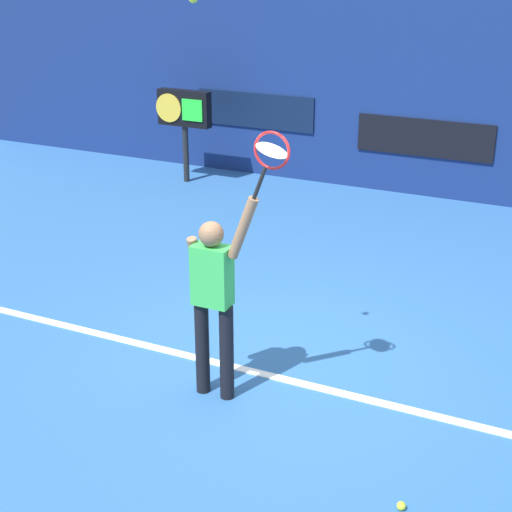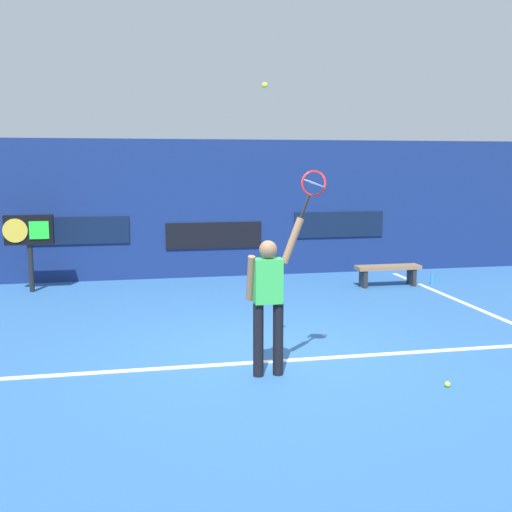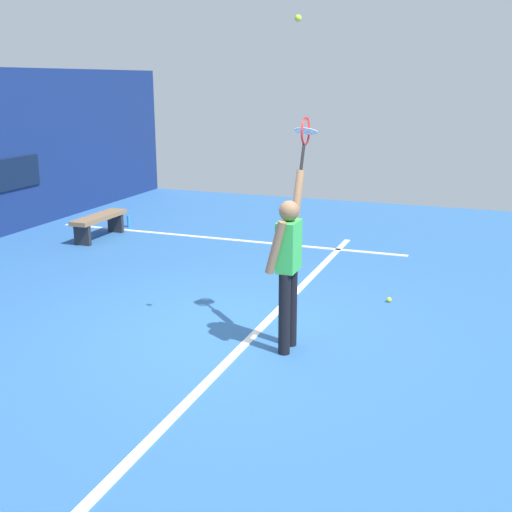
% 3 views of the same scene
% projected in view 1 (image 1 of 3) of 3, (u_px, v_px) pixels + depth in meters
% --- Properties ---
extents(ground_plane, '(18.00, 18.00, 0.00)m').
position_uv_depth(ground_plane, '(270.00, 360.00, 7.75)').
color(ground_plane, '#2D609E').
extents(back_wall, '(18.00, 0.20, 3.14)m').
position_uv_depth(back_wall, '(429.00, 99.00, 12.25)').
color(back_wall, navy).
rests_on(back_wall, ground_plane).
extents(sponsor_banner_center, '(2.20, 0.03, 0.60)m').
position_uv_depth(sponsor_banner_center, '(424.00, 138.00, 12.38)').
color(sponsor_banner_center, black).
extents(sponsor_banner_portside, '(2.20, 0.03, 0.60)m').
position_uv_depth(sponsor_banner_portside, '(255.00, 111.00, 13.50)').
color(sponsor_banner_portside, '#0C1933').
extents(court_baseline, '(10.00, 0.10, 0.01)m').
position_uv_depth(court_baseline, '(258.00, 373.00, 7.52)').
color(court_baseline, white).
rests_on(court_baseline, ground_plane).
extents(tennis_player, '(0.69, 0.31, 1.97)m').
position_uv_depth(tennis_player, '(214.00, 295.00, 6.81)').
color(tennis_player, black).
rests_on(tennis_player, ground_plane).
extents(tennis_racket, '(0.40, 0.27, 0.62)m').
position_uv_depth(tennis_racket, '(270.00, 154.00, 6.09)').
color(tennis_racket, black).
extents(scoreboard_clock, '(0.96, 0.20, 1.58)m').
position_uv_depth(scoreboard_clock, '(184.00, 112.00, 13.04)').
color(scoreboard_clock, black).
rests_on(scoreboard_clock, ground_plane).
extents(spare_ball, '(0.07, 0.07, 0.07)m').
position_uv_depth(spare_ball, '(401.00, 506.00, 5.71)').
color(spare_ball, '#CCE033').
rests_on(spare_ball, ground_plane).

